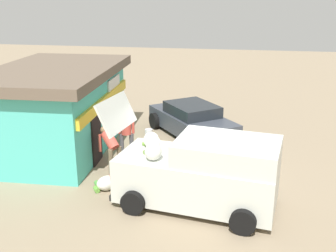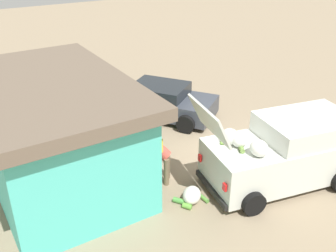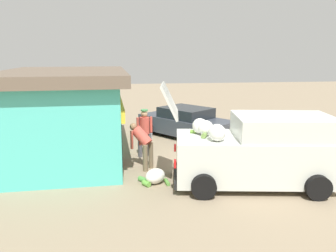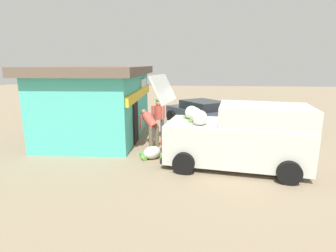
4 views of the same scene
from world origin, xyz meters
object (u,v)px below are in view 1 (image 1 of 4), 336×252
(storefront_bar, at_px, (57,108))
(paint_bucket, at_px, (149,133))
(parked_sedan, at_px, (192,120))
(customer_bending, at_px, (111,145))
(vendor_standing, at_px, (126,130))
(delivery_van, at_px, (202,172))
(unloaded_banana_pile, at_px, (107,183))

(storefront_bar, bearing_deg, paint_bucket, -58.24)
(parked_sedan, bearing_deg, paint_bucket, 107.48)
(paint_bucket, bearing_deg, customer_bending, 172.49)
(vendor_standing, xyz_separation_m, paint_bucket, (2.11, -0.30, -0.80))
(storefront_bar, xyz_separation_m, vendor_standing, (-0.30, -2.62, -0.58))
(storefront_bar, xyz_separation_m, customer_bending, (-1.57, -2.48, -0.66))
(delivery_van, height_order, parked_sedan, delivery_van)
(parked_sedan, height_order, paint_bucket, parked_sedan)
(parked_sedan, bearing_deg, unloaded_banana_pile, 160.40)
(vendor_standing, relative_size, customer_bending, 1.17)
(storefront_bar, relative_size, paint_bucket, 21.18)
(delivery_van, height_order, paint_bucket, delivery_van)
(unloaded_banana_pile, distance_m, paint_bucket, 4.65)
(parked_sedan, xyz_separation_m, customer_bending, (-3.90, 2.09, 0.26))
(customer_bending, xyz_separation_m, unloaded_banana_pile, (-1.27, -0.25, -0.68))
(customer_bending, bearing_deg, delivery_van, -119.21)
(unloaded_banana_pile, bearing_deg, storefront_bar, 43.86)
(paint_bucket, bearing_deg, parked_sedan, -72.52)
(customer_bending, bearing_deg, parked_sedan, -28.24)
(vendor_standing, bearing_deg, paint_bucket, -8.04)
(vendor_standing, xyz_separation_m, unloaded_banana_pile, (-2.54, -0.11, -0.77))
(storefront_bar, bearing_deg, unloaded_banana_pile, -136.14)
(parked_sedan, relative_size, vendor_standing, 2.64)
(delivery_van, distance_m, unloaded_banana_pile, 2.91)
(parked_sedan, distance_m, customer_bending, 4.43)
(delivery_van, relative_size, customer_bending, 3.35)
(delivery_van, xyz_separation_m, paint_bucket, (5.07, 2.58, -0.81))
(delivery_van, bearing_deg, paint_bucket, 26.98)
(vendor_standing, distance_m, paint_bucket, 2.28)
(storefront_bar, relative_size, parked_sedan, 1.48)
(vendor_standing, bearing_deg, unloaded_banana_pile, -177.61)
(customer_bending, bearing_deg, vendor_standing, -6.62)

